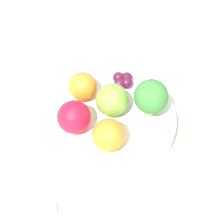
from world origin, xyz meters
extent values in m
plane|color=gray|center=(0.00, 0.00, 0.00)|extent=(6.00, 6.00, 0.00)
cube|color=beige|center=(0.00, 0.00, 0.01)|extent=(1.20, 1.20, 0.02)
cylinder|color=white|center=(0.00, 0.00, 0.04)|extent=(0.20, 0.20, 0.03)
cylinder|color=#99C17A|center=(-0.04, -0.04, 0.06)|extent=(0.02, 0.02, 0.02)
sphere|color=#387A33|center=(-0.04, -0.04, 0.09)|extent=(0.05, 0.05, 0.05)
sphere|color=#B7142D|center=(0.03, 0.05, 0.08)|extent=(0.05, 0.05, 0.05)
sphere|color=olive|center=(0.01, -0.01, 0.08)|extent=(0.05, 0.05, 0.05)
sphere|color=orange|center=(0.06, 0.00, 0.08)|extent=(0.05, 0.05, 0.05)
sphere|color=orange|center=(-0.03, 0.04, 0.08)|extent=(0.05, 0.05, 0.05)
sphere|color=#47142D|center=(0.04, -0.06, 0.06)|extent=(0.02, 0.02, 0.02)
sphere|color=#47142D|center=(0.03, -0.05, 0.06)|extent=(0.02, 0.02, 0.02)
sphere|color=#47142D|center=(0.02, -0.06, 0.06)|extent=(0.02, 0.02, 0.02)
sphere|color=#47142D|center=(0.03, -0.07, 0.06)|extent=(0.02, 0.02, 0.02)
cube|color=silver|center=(0.24, -0.01, 0.02)|extent=(0.14, 0.15, 0.01)
cube|color=silver|center=(-0.01, 0.19, 0.02)|extent=(0.06, 0.07, 0.01)
camera|label=1|loc=(-0.22, 0.26, 0.53)|focal=60.00mm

